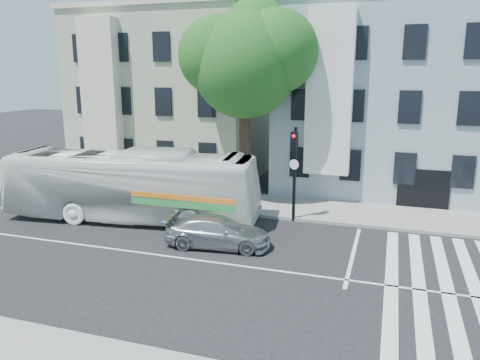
% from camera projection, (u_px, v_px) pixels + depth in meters
% --- Properties ---
extents(ground, '(120.00, 120.00, 0.00)m').
position_uv_depth(ground, '(179.00, 258.00, 18.44)').
color(ground, black).
rests_on(ground, ground).
extents(sidewalk_far, '(80.00, 4.00, 0.15)m').
position_uv_depth(sidewalk_far, '(242.00, 203.00, 25.83)').
color(sidewalk_far, gray).
rests_on(sidewalk_far, ground).
extents(building_left, '(12.00, 10.00, 11.00)m').
position_uv_depth(building_left, '(179.00, 96.00, 33.21)').
color(building_left, '#9FA389').
rests_on(building_left, ground).
extents(building_right, '(12.00, 10.00, 11.00)m').
position_uv_depth(building_right, '(384.00, 99.00, 28.95)').
color(building_right, '#8C9EA6').
rests_on(building_right, ground).
extents(street_tree, '(7.30, 5.90, 11.10)m').
position_uv_depth(street_tree, '(247.00, 59.00, 24.74)').
color(street_tree, '#2D2116').
rests_on(street_tree, ground).
extents(bus, '(4.48, 12.78, 3.49)m').
position_uv_depth(bus, '(132.00, 185.00, 22.88)').
color(bus, white).
rests_on(bus, ground).
extents(sedan, '(2.29, 4.61, 1.29)m').
position_uv_depth(sedan, '(218.00, 232.00, 19.51)').
color(sedan, '#ABAFB3').
rests_on(sedan, ground).
extents(hedge, '(8.43, 2.99, 0.70)m').
position_uv_depth(hedge, '(122.00, 194.00, 26.13)').
color(hedge, '#2A5E1E').
rests_on(hedge, sidewalk_far).
extents(traffic_signal, '(0.47, 0.55, 4.62)m').
position_uv_depth(traffic_signal, '(294.00, 162.00, 22.26)').
color(traffic_signal, black).
rests_on(traffic_signal, ground).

